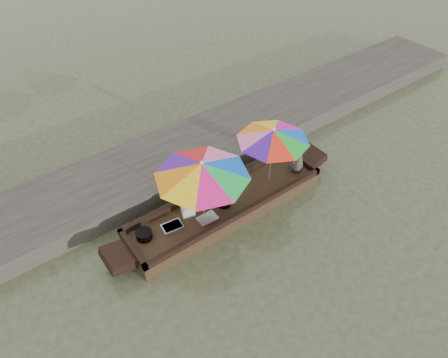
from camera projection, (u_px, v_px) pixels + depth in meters
water at (226, 212)px, 9.57m from camera, size 80.00×80.00×0.00m
dock at (178, 157)px, 10.71m from camera, size 22.00×2.20×0.50m
boat_hull at (226, 207)px, 9.46m from camera, size 4.94×1.20×0.35m
cooking_pot at (144, 235)px, 8.49m from camera, size 0.35×0.35×0.18m
tray_crayfish at (172, 227)px, 8.71m from camera, size 0.48×0.36×0.09m
tray_scallop at (207, 219)px, 8.90m from camera, size 0.46×0.32×0.06m
charcoal_grill at (224, 202)px, 9.22m from camera, size 0.34×0.34×0.16m
supply_bag at (188, 210)px, 8.96m from camera, size 0.33×0.29×0.26m
vendor at (298, 152)px, 9.82m from camera, size 0.66×0.63×1.14m
umbrella_bow at (203, 189)px, 8.54m from camera, size 2.17×2.17×1.55m
umbrella_stern at (271, 155)px, 9.38m from camera, size 1.85×1.85×1.55m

